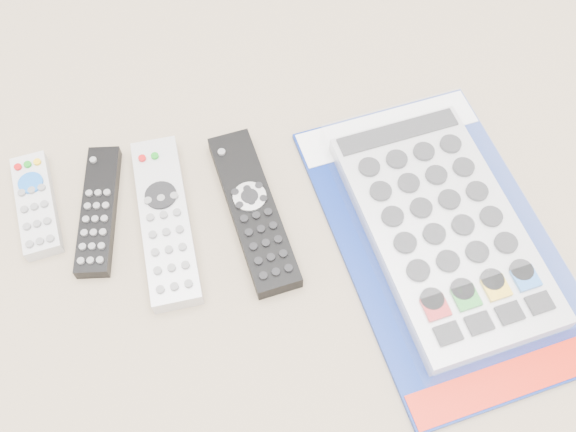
{
  "coord_description": "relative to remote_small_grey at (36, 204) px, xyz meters",
  "views": [
    {
      "loc": [
        0.01,
        -0.37,
        0.64
      ],
      "look_at": [
        0.06,
        -0.02,
        0.01
      ],
      "focal_mm": 40.0,
      "sensor_mm": 36.0,
      "label": 1
    }
  ],
  "objects": [
    {
      "name": "remote_small_grey",
      "position": [
        0.0,
        0.0,
        0.0
      ],
      "size": [
        0.06,
        0.14,
        0.02
      ],
      "rotation": [
        0.0,
        0.0,
        0.2
      ],
      "color": "#B3B3B6",
      "rests_on": "ground"
    },
    {
      "name": "remote_slim_black",
      "position": [
        0.07,
        -0.02,
        -0.0
      ],
      "size": [
        0.05,
        0.16,
        0.02
      ],
      "rotation": [
        0.0,
        0.0,
        -0.08
      ],
      "color": "black",
      "rests_on": "ground"
    },
    {
      "name": "remote_silver_dvd",
      "position": [
        0.14,
        -0.04,
        0.0
      ],
      "size": [
        0.07,
        0.21,
        0.02
      ],
      "rotation": [
        0.0,
        0.0,
        0.1
      ],
      "color": "#B7B6BB",
      "rests_on": "ground"
    },
    {
      "name": "remote_large_black",
      "position": [
        0.24,
        -0.04,
        0.0
      ],
      "size": [
        0.09,
        0.21,
        0.02
      ],
      "rotation": [
        0.0,
        0.0,
        0.19
      ],
      "color": "black",
      "rests_on": "ground"
    },
    {
      "name": "jumbo_remote_packaged",
      "position": [
        0.45,
        -0.09,
        0.01
      ],
      "size": [
        0.29,
        0.41,
        0.05
      ],
      "rotation": [
        0.0,
        0.0,
        0.2
      ],
      "color": "navy",
      "rests_on": "ground"
    }
  ]
}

